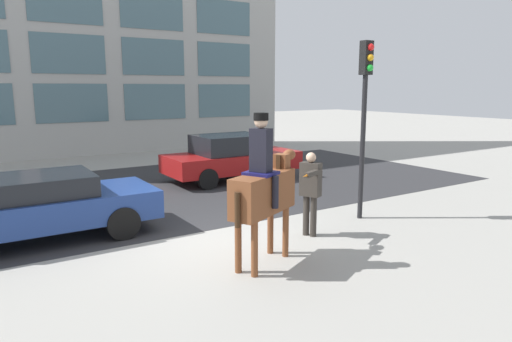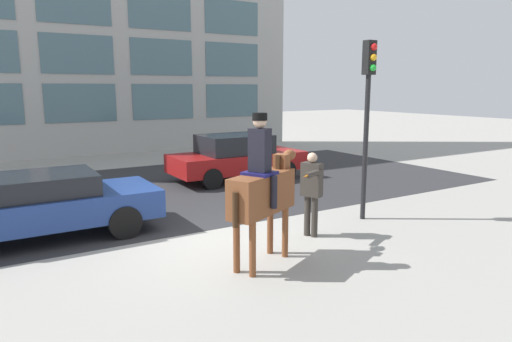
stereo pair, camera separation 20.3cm
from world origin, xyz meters
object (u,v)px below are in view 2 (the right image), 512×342
object	(u,v)px
street_car_far_lane	(237,157)
traffic_light	(368,102)
pedestrian_bystander	(312,188)
street_car_near_lane	(42,204)
mounted_horse_lead	(263,189)

from	to	relation	value
street_car_far_lane	traffic_light	world-z (taller)	traffic_light
pedestrian_bystander	traffic_light	bearing A→B (deg)	166.68
street_car_near_lane	traffic_light	bearing A→B (deg)	-19.65
street_car_near_lane	street_car_far_lane	size ratio (longest dim) A/B	1.02
traffic_light	street_car_near_lane	bearing A→B (deg)	160.35
street_car_far_lane	traffic_light	size ratio (longest dim) A/B	1.09
mounted_horse_lead	pedestrian_bystander	xyz separation A→B (m)	(1.59, 0.73, -0.30)
street_car_near_lane	traffic_light	distance (m)	7.05
mounted_horse_lead	pedestrian_bystander	bearing A→B (deg)	-1.11
street_car_near_lane	mounted_horse_lead	bearing A→B (deg)	-48.23
street_car_near_lane	street_car_far_lane	bearing A→B (deg)	27.36
pedestrian_bystander	traffic_light	size ratio (longest dim) A/B	0.43
traffic_light	street_car_far_lane	bearing A→B (deg)	93.12
pedestrian_bystander	street_car_near_lane	bearing A→B (deg)	-54.73
mounted_horse_lead	traffic_light	xyz separation A→B (m)	(3.38, 1.09, 1.35)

